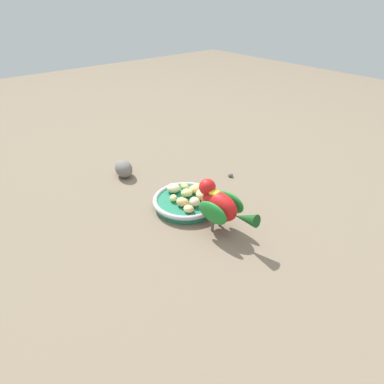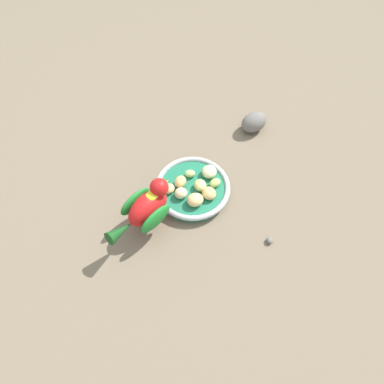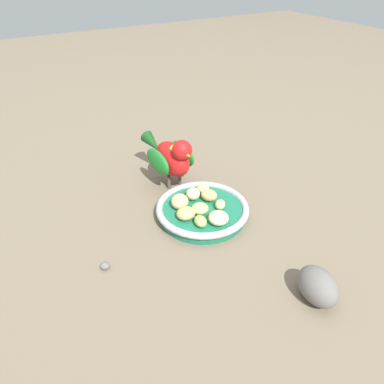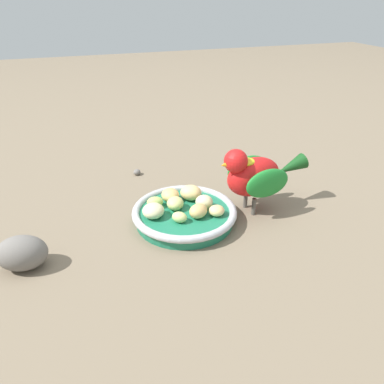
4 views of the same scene
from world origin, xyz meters
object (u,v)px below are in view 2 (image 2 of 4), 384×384
object	(u,v)px
apple_piece_6	(195,200)
apple_piece_3	(209,172)
parrot	(147,208)
apple_piece_8	(215,183)
apple_piece_4	(180,182)
apple_piece_5	(210,193)
apple_piece_1	(181,193)
apple_piece_2	(199,186)
feeding_bowl	(192,189)
apple_piece_7	(190,174)
pebble_0	(270,240)
rock_large	(254,122)
apple_piece_0	(169,189)

from	to	relation	value
apple_piece_6	apple_piece_3	bearing A→B (deg)	115.20
parrot	apple_piece_8	bearing A→B (deg)	-16.29
apple_piece_4	apple_piece_5	distance (m)	0.08
apple_piece_1	apple_piece_8	size ratio (longest dim) A/B	1.06
apple_piece_2	parrot	world-z (taller)	parrot
feeding_bowl	apple_piece_2	size ratio (longest dim) A/B	5.54
apple_piece_4	apple_piece_7	xyz separation A→B (m)	(-0.00, 0.04, -0.00)
feeding_bowl	apple_piece_8	world-z (taller)	apple_piece_8
apple_piece_2	apple_piece_4	size ratio (longest dim) A/B	0.97
apple_piece_3	apple_piece_4	xyz separation A→B (m)	(-0.03, -0.07, -0.00)
parrot	apple_piece_6	bearing A→B (deg)	-25.36
apple_piece_1	apple_piece_3	xyz separation A→B (m)	(-0.00, 0.09, 0.00)
apple_piece_5	pebble_0	bearing A→B (deg)	8.31
apple_piece_8	parrot	distance (m)	0.19
apple_piece_1	apple_piece_7	bearing A→B (deg)	118.30
feeding_bowl	pebble_0	world-z (taller)	feeding_bowl
apple_piece_1	pebble_0	xyz separation A→B (m)	(0.22, 0.08, -0.03)
apple_piece_6	rock_large	xyz separation A→B (m)	(-0.08, 0.29, -0.01)
apple_piece_3	apple_piece_6	world-z (taller)	apple_piece_6
apple_piece_8	pebble_0	xyz separation A→B (m)	(0.19, -0.00, -0.03)
feeding_bowl	apple_piece_8	xyz separation A→B (m)	(0.03, 0.05, 0.02)
apple_piece_5	apple_piece_7	world-z (taller)	apple_piece_5
apple_piece_5	apple_piece_6	xyz separation A→B (m)	(-0.01, -0.04, 0.00)
feeding_bowl	pebble_0	size ratio (longest dim) A/B	11.06
apple_piece_0	feeding_bowl	bearing A→B (deg)	58.09
apple_piece_4	rock_large	world-z (taller)	rock_large
parrot	apple_piece_2	bearing A→B (deg)	-11.73
apple_piece_0	apple_piece_7	xyz separation A→B (m)	(0.00, 0.07, -0.00)
apple_piece_2	apple_piece_0	bearing A→B (deg)	-126.97
apple_piece_8	rock_large	distance (m)	0.24
apple_piece_7	apple_piece_1	bearing A→B (deg)	-61.70
apple_piece_7	apple_piece_8	size ratio (longest dim) A/B	0.89
apple_piece_8	parrot	xyz separation A→B (m)	(-0.03, -0.18, 0.04)
feeding_bowl	apple_piece_5	xyz separation A→B (m)	(0.05, 0.02, 0.02)
apple_piece_1	pebble_0	bearing A→B (deg)	19.61
apple_piece_8	parrot	size ratio (longest dim) A/B	0.16
apple_piece_3	apple_piece_0	bearing A→B (deg)	-105.82
apple_piece_3	apple_piece_2	bearing A→B (deg)	-72.99
apple_piece_0	rock_large	world-z (taller)	rock_large
apple_piece_0	apple_piece_5	bearing A→B (deg)	40.41
apple_piece_5	apple_piece_6	size ratio (longest dim) A/B	0.93
parrot	rock_large	distance (m)	0.41
apple_piece_2	pebble_0	bearing A→B (deg)	8.60
apple_piece_0	pebble_0	size ratio (longest dim) A/B	1.66
apple_piece_8	pebble_0	size ratio (longest dim) A/B	1.75
feeding_bowl	parrot	world-z (taller)	parrot
apple_piece_1	apple_piece_4	xyz separation A→B (m)	(-0.03, 0.02, -0.00)
apple_piece_4	apple_piece_0	bearing A→B (deg)	-98.25
apple_piece_8	apple_piece_2	bearing A→B (deg)	-117.34
apple_piece_1	apple_piece_0	bearing A→B (deg)	-159.23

